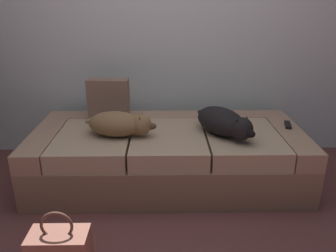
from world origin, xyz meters
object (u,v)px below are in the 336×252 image
(handbag, at_px, (60,251))
(couch, at_px, (168,155))
(throw_pillow, at_px, (109,99))
(tv_remote, at_px, (288,125))
(dog_tan, at_px, (120,124))
(dog_dark, at_px, (224,122))

(handbag, bearing_deg, couch, 58.74)
(throw_pillow, distance_m, handbag, 1.36)
(couch, xyz_separation_m, tv_remote, (0.97, 0.06, 0.23))
(tv_remote, height_order, throw_pillow, throw_pillow)
(couch, bearing_deg, handbag, -121.26)
(throw_pillow, xyz_separation_m, handbag, (-0.11, -1.27, -0.48))
(dog_tan, height_order, throw_pillow, throw_pillow)
(dog_tan, bearing_deg, tv_remote, 7.90)
(handbag, bearing_deg, throw_pillow, 85.13)
(throw_pillow, height_order, handbag, throw_pillow)
(couch, xyz_separation_m, dog_tan, (-0.36, -0.12, 0.32))
(tv_remote, bearing_deg, handbag, -131.99)
(couch, bearing_deg, throw_pillow, 150.87)
(dog_dark, height_order, handbag, dog_dark)
(dog_dark, relative_size, throw_pillow, 1.60)
(dog_dark, xyz_separation_m, throw_pillow, (-0.91, 0.39, 0.07))
(handbag, bearing_deg, dog_tan, 74.26)
(dog_tan, distance_m, dog_dark, 0.77)
(couch, xyz_separation_m, dog_dark, (0.42, -0.12, 0.32))
(throw_pillow, bearing_deg, dog_tan, -70.78)
(dog_tan, xyz_separation_m, throw_pillow, (-0.14, 0.39, 0.08))
(couch, relative_size, throw_pillow, 6.18)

